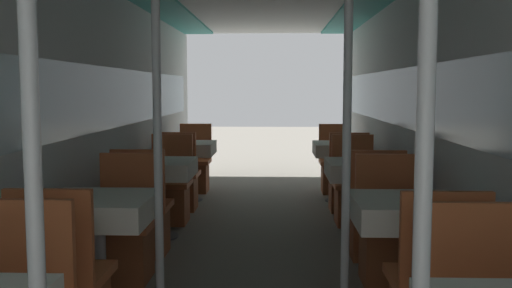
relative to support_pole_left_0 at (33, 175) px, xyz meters
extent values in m
cube|color=silver|center=(-0.80, 2.94, 0.00)|extent=(0.05, 10.13, 2.30)
cube|color=silver|center=(-0.79, 2.94, 0.17)|extent=(0.03, 9.32, 0.56)
cube|color=silver|center=(1.96, 2.94, 0.00)|extent=(0.05, 10.13, 2.30)
cube|color=silver|center=(1.95, 2.94, 0.17)|extent=(0.03, 9.32, 0.56)
cube|color=#C66033|center=(-0.38, 0.77, -0.47)|extent=(0.44, 0.04, 0.48)
cylinder|color=silver|center=(0.00, 0.00, 0.00)|extent=(0.05, 0.05, 2.30)
cylinder|color=#B7B7BC|center=(-0.38, 1.80, -0.79)|extent=(0.08, 0.08, 0.70)
cube|color=#93704C|center=(-0.38, 1.80, -0.43)|extent=(0.63, 0.63, 0.02)
cube|color=white|center=(-0.38, 1.80, -0.49)|extent=(0.67, 0.67, 0.16)
cube|color=#C66033|center=(-0.38, 1.23, -0.73)|extent=(0.44, 0.44, 0.05)
cube|color=#C66033|center=(-0.38, 1.03, -0.47)|extent=(0.44, 0.04, 0.48)
cube|color=brown|center=(-0.38, 2.38, -0.95)|extent=(0.37, 0.37, 0.39)
cube|color=#C66033|center=(-0.38, 2.38, -0.73)|extent=(0.44, 0.44, 0.05)
cube|color=#C66033|center=(-0.38, 2.58, -0.47)|extent=(0.44, 0.04, 0.48)
cylinder|color=silver|center=(0.00, 1.80, 0.00)|extent=(0.05, 0.05, 2.30)
cylinder|color=#4C4C51|center=(-0.38, 3.61, -1.14)|extent=(0.37, 0.37, 0.01)
cylinder|color=#B7B7BC|center=(-0.38, 3.61, -0.79)|extent=(0.08, 0.08, 0.70)
cube|color=#93704C|center=(-0.38, 3.61, -0.43)|extent=(0.63, 0.63, 0.02)
cube|color=white|center=(-0.38, 3.61, -0.49)|extent=(0.67, 0.67, 0.16)
cube|color=brown|center=(-0.38, 3.03, -0.95)|extent=(0.37, 0.37, 0.39)
cube|color=#C66033|center=(-0.38, 3.03, -0.73)|extent=(0.44, 0.44, 0.05)
cube|color=#C66033|center=(-0.38, 2.84, -0.47)|extent=(0.44, 0.04, 0.48)
cube|color=brown|center=(-0.38, 4.18, -0.95)|extent=(0.37, 0.37, 0.39)
cube|color=#C66033|center=(-0.38, 4.18, -0.73)|extent=(0.44, 0.44, 0.05)
cube|color=#C66033|center=(-0.38, 4.38, -0.47)|extent=(0.44, 0.04, 0.48)
cylinder|color=#4C4C51|center=(-0.38, 5.41, -1.14)|extent=(0.37, 0.37, 0.01)
cylinder|color=#B7B7BC|center=(-0.38, 5.41, -0.79)|extent=(0.08, 0.08, 0.70)
cube|color=#93704C|center=(-0.38, 5.41, -0.43)|extent=(0.63, 0.63, 0.02)
cube|color=white|center=(-0.38, 5.41, -0.49)|extent=(0.67, 0.67, 0.16)
cube|color=brown|center=(-0.38, 4.84, -0.95)|extent=(0.37, 0.37, 0.39)
cube|color=#C66033|center=(-0.38, 4.84, -0.73)|extent=(0.44, 0.44, 0.05)
cube|color=#C66033|center=(-0.38, 4.64, -0.47)|extent=(0.44, 0.04, 0.48)
cube|color=brown|center=(-0.38, 5.99, -0.95)|extent=(0.37, 0.37, 0.39)
cube|color=#C66033|center=(-0.38, 5.99, -0.73)|extent=(0.44, 0.44, 0.05)
cube|color=#C66033|center=(-0.38, 6.18, -0.47)|extent=(0.44, 0.04, 0.48)
cube|color=#C66033|center=(1.54, 0.77, -0.47)|extent=(0.44, 0.04, 0.48)
cylinder|color=silver|center=(1.16, 0.00, 0.00)|extent=(0.05, 0.05, 2.30)
cylinder|color=#B7B7BC|center=(1.54, 1.80, -0.79)|extent=(0.08, 0.08, 0.70)
cube|color=#93704C|center=(1.54, 1.80, -0.43)|extent=(0.63, 0.63, 0.02)
cube|color=white|center=(1.54, 1.80, -0.49)|extent=(0.67, 0.67, 0.16)
cube|color=#C66033|center=(1.54, 1.23, -0.73)|extent=(0.44, 0.44, 0.05)
cube|color=#C66033|center=(1.54, 1.03, -0.47)|extent=(0.44, 0.04, 0.48)
cube|color=brown|center=(1.54, 2.38, -0.95)|extent=(0.37, 0.37, 0.39)
cube|color=#C66033|center=(1.54, 2.38, -0.73)|extent=(0.44, 0.44, 0.05)
cube|color=#C66033|center=(1.54, 2.58, -0.47)|extent=(0.44, 0.04, 0.48)
cylinder|color=silver|center=(1.16, 1.80, 0.00)|extent=(0.05, 0.05, 2.30)
cylinder|color=#4C4C51|center=(1.54, 3.61, -1.14)|extent=(0.37, 0.37, 0.01)
cylinder|color=#B7B7BC|center=(1.54, 3.61, -0.79)|extent=(0.08, 0.08, 0.70)
cube|color=#93704C|center=(1.54, 3.61, -0.43)|extent=(0.63, 0.63, 0.02)
cube|color=white|center=(1.54, 3.61, -0.49)|extent=(0.67, 0.67, 0.16)
cube|color=brown|center=(1.54, 3.03, -0.95)|extent=(0.37, 0.37, 0.39)
cube|color=#C66033|center=(1.54, 3.03, -0.73)|extent=(0.44, 0.44, 0.05)
cube|color=#C66033|center=(1.54, 2.84, -0.47)|extent=(0.44, 0.04, 0.48)
cube|color=brown|center=(1.54, 4.18, -0.95)|extent=(0.37, 0.37, 0.39)
cube|color=#C66033|center=(1.54, 4.18, -0.73)|extent=(0.44, 0.44, 0.05)
cube|color=#C66033|center=(1.54, 4.38, -0.47)|extent=(0.44, 0.04, 0.48)
cylinder|color=#4C4C51|center=(1.54, 5.41, -1.14)|extent=(0.37, 0.37, 0.01)
cylinder|color=#B7B7BC|center=(1.54, 5.41, -0.79)|extent=(0.08, 0.08, 0.70)
cube|color=#93704C|center=(1.54, 5.41, -0.43)|extent=(0.63, 0.63, 0.02)
cube|color=white|center=(1.54, 5.41, -0.49)|extent=(0.67, 0.67, 0.16)
cube|color=brown|center=(1.54, 4.84, -0.95)|extent=(0.37, 0.37, 0.39)
cube|color=#C66033|center=(1.54, 4.84, -0.73)|extent=(0.44, 0.44, 0.05)
cube|color=#C66033|center=(1.54, 4.64, -0.47)|extent=(0.44, 0.04, 0.48)
cube|color=brown|center=(1.54, 5.99, -0.95)|extent=(0.37, 0.37, 0.39)
cube|color=#C66033|center=(1.54, 5.99, -0.73)|extent=(0.44, 0.44, 0.05)
cube|color=#C66033|center=(1.54, 6.18, -0.47)|extent=(0.44, 0.04, 0.48)
camera|label=1|loc=(0.73, -1.66, 0.26)|focal=40.00mm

